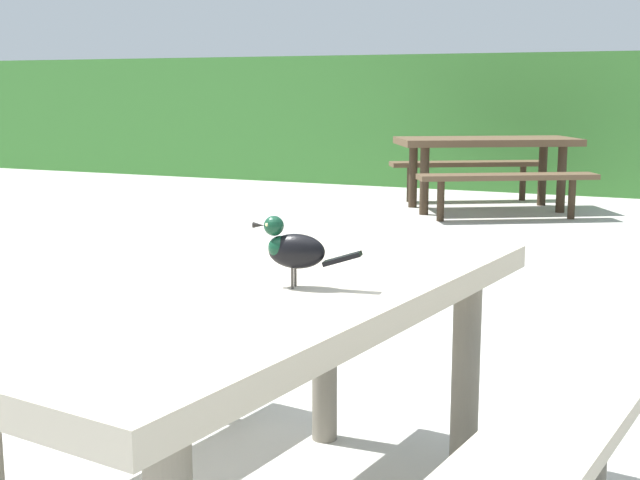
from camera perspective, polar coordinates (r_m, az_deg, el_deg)
hedge_wall at (r=11.25m, az=17.76°, el=7.49°), size 28.00×1.79×1.65m
picnic_table_foreground at (r=2.29m, az=-3.26°, el=-7.50°), size 1.91×1.94×0.74m
bird_grackle at (r=2.19m, az=-1.84°, el=-0.55°), size 0.29×0.09×0.18m
picnic_table_mid_right at (r=8.96m, az=11.01°, el=5.51°), size 2.32×2.30×0.74m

